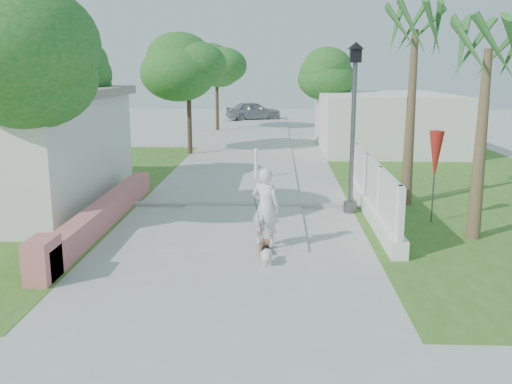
{
  "coord_description": "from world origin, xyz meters",
  "views": [
    {
      "loc": [
        0.93,
        -9.43,
        3.79
      ],
      "look_at": [
        0.47,
        2.9,
        1.1
      ],
      "focal_mm": 40.0,
      "sensor_mm": 36.0,
      "label": 1
    }
  ],
  "objects_px": {
    "parked_car": "(253,111)",
    "dog": "(267,254)",
    "skateboarder": "(264,212)",
    "patio_umbrella": "(436,156)",
    "bollard": "(256,163)",
    "street_lamp": "(353,122)"
  },
  "relations": [
    {
      "from": "parked_car",
      "to": "dog",
      "type": "bearing_deg",
      "value": 165.94
    },
    {
      "from": "skateboarder",
      "to": "patio_umbrella",
      "type": "bearing_deg",
      "value": -129.23
    },
    {
      "from": "street_lamp",
      "to": "skateboarder",
      "type": "bearing_deg",
      "value": -123.0
    },
    {
      "from": "skateboarder",
      "to": "parked_car",
      "type": "xyz_separation_m",
      "value": [
        -1.52,
        31.11,
        -0.17
      ]
    },
    {
      "from": "bollard",
      "to": "parked_car",
      "type": "bearing_deg",
      "value": 92.61
    },
    {
      "from": "street_lamp",
      "to": "bollard",
      "type": "height_order",
      "value": "street_lamp"
    },
    {
      "from": "street_lamp",
      "to": "dog",
      "type": "bearing_deg",
      "value": -117.03
    },
    {
      "from": "street_lamp",
      "to": "bollard",
      "type": "relative_size",
      "value": 4.07
    },
    {
      "from": "street_lamp",
      "to": "patio_umbrella",
      "type": "xyz_separation_m",
      "value": [
        1.9,
        -1.0,
        -0.74
      ]
    },
    {
      "from": "bollard",
      "to": "skateboarder",
      "type": "relative_size",
      "value": 0.62
    },
    {
      "from": "dog",
      "to": "patio_umbrella",
      "type": "bearing_deg",
      "value": 30.36
    },
    {
      "from": "patio_umbrella",
      "to": "dog",
      "type": "height_order",
      "value": "patio_umbrella"
    },
    {
      "from": "patio_umbrella",
      "to": "parked_car",
      "type": "height_order",
      "value": "patio_umbrella"
    },
    {
      "from": "skateboarder",
      "to": "bollard",
      "type": "bearing_deg",
      "value": -66.54
    },
    {
      "from": "dog",
      "to": "parked_car",
      "type": "distance_m",
      "value": 31.94
    },
    {
      "from": "bollard",
      "to": "skateboarder",
      "type": "distance_m",
      "value": 7.97
    },
    {
      "from": "street_lamp",
      "to": "skateboarder",
      "type": "distance_m",
      "value": 4.4
    },
    {
      "from": "bollard",
      "to": "parked_car",
      "type": "xyz_separation_m",
      "value": [
        -1.06,
        23.16,
        0.1
      ]
    },
    {
      "from": "parked_car",
      "to": "skateboarder",
      "type": "bearing_deg",
      "value": 165.87
    },
    {
      "from": "skateboarder",
      "to": "dog",
      "type": "xyz_separation_m",
      "value": [
        0.08,
        -0.79,
        -0.65
      ]
    },
    {
      "from": "bollard",
      "to": "skateboarder",
      "type": "height_order",
      "value": "skateboarder"
    },
    {
      "from": "skateboarder",
      "to": "parked_car",
      "type": "relative_size",
      "value": 0.44
    }
  ]
}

